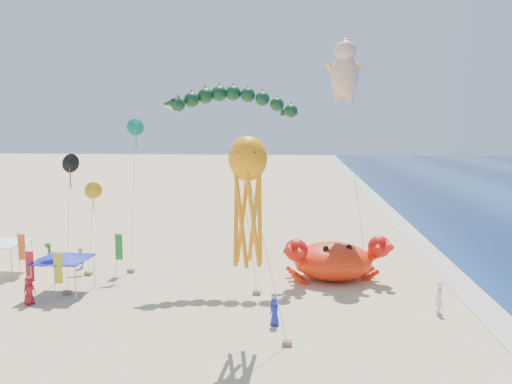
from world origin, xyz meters
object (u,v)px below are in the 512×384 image
Objects in this scene: dragon_kite at (232,105)px; canopy_blue at (63,256)px; cherub_kite at (345,69)px; canopy_white at (3,241)px; octopus_kite at (248,191)px; crab_inflatable at (333,260)px.

canopy_blue is (-10.27, -5.80, -9.85)m from dragon_kite.
canopy_white is (-25.04, -5.82, -12.76)m from cherub_kite.
canopy_white is at bearing -173.56° from dragon_kite.
cherub_kite reaches higher than dragon_kite.
octopus_kite reaches higher than canopy_white.
dragon_kite reaches higher than canopy_white.
cherub_kite is 18.38m from octopus_kite.
dragon_kite is 12.89m from octopus_kite.
crab_inflatable is 18.15m from canopy_blue.
canopy_blue is (-18.52, -9.72, -12.76)m from cherub_kite.
cherub_kite reaches higher than canopy_white.
cherub_kite is at bearing 13.07° from canopy_white.
octopus_kite is 3.04× the size of canopy_blue.
crab_inflatable is at bearing -10.21° from dragon_kite.
cherub_kite is at bearing 27.69° from canopy_blue.
cherub_kite is 1.69× the size of octopus_kite.
dragon_kite is 3.94× the size of canopy_blue.
cherub_kite reaches higher than canopy_blue.
canopy_blue is at bearing -30.89° from canopy_white.
octopus_kite is 22.21m from canopy_white.
octopus_kite is (-5.83, -15.69, -7.59)m from cherub_kite.
crab_inflatable is 2.27× the size of canopy_white.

